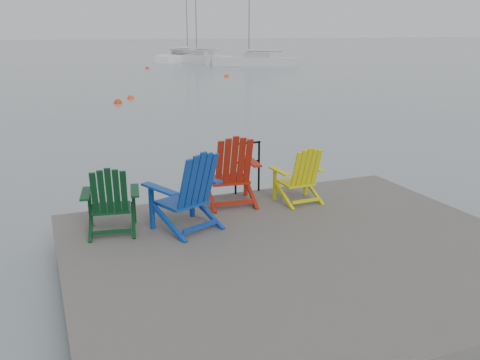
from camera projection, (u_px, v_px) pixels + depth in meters
name	position (u px, v px, depth m)	size (l,w,h in m)	color
ground	(301.00, 282.00, 6.79)	(400.00, 400.00, 0.00)	gray
dock	(302.00, 258.00, 6.69)	(6.00, 5.00, 1.40)	#2C2927
handrail	(247.00, 162.00, 8.76)	(0.48, 0.04, 0.90)	black
chair_green	(110.00, 199.00, 6.98)	(0.87, 0.82, 0.98)	#093216
chair_blue	(188.00, 190.00, 7.08)	(1.11, 1.06, 1.15)	navy
chair_red	(230.00, 170.00, 8.12)	(1.00, 0.94, 1.16)	#971A0B
chair_yellow	(300.00, 175.00, 8.24)	(0.77, 0.72, 0.95)	#D2CC0B
sailboat_near	(200.00, 59.00, 52.55)	(4.84, 7.97, 10.83)	silver
sailboat_mid	(186.00, 58.00, 56.17)	(7.98, 7.91, 12.25)	white
sailboat_far	(253.00, 62.00, 47.99)	(7.31, 5.66, 10.41)	silver
buoy_a	(131.00, 99.00, 25.05)	(0.34, 0.34, 0.34)	#F7450E
buoy_b	(118.00, 103.00, 23.41)	(0.39, 0.39, 0.39)	#B9360A
buoy_c	(227.00, 77.00, 36.90)	(0.37, 0.37, 0.37)	#EC480D
buoy_d	(147.00, 69.00, 44.70)	(0.35, 0.35, 0.35)	red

